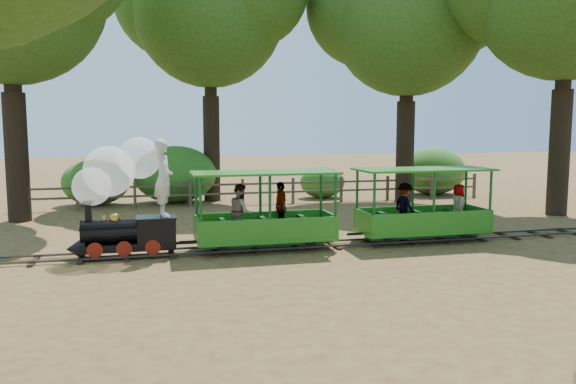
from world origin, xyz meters
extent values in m
plane|color=olive|center=(0.00, 0.00, 0.00)|extent=(90.00, 90.00, 0.00)
cube|color=#3F3D3A|center=(0.00, -0.30, 0.08)|extent=(22.00, 0.05, 0.05)
cube|color=#3F3D3A|center=(0.00, 0.30, 0.08)|extent=(22.00, 0.05, 0.05)
cube|color=#382314|center=(0.00, 0.00, 0.03)|extent=(0.12, 1.00, 0.05)
cube|color=#382314|center=(-5.00, 0.00, 0.03)|extent=(0.12, 1.00, 0.05)
cube|color=#382314|center=(5.00, 0.00, 0.03)|extent=(0.12, 1.00, 0.05)
cube|color=black|center=(-4.96, 0.00, 0.27)|extent=(2.11, 0.67, 0.17)
cylinder|color=black|center=(-5.29, 0.00, 0.63)|extent=(1.34, 0.54, 0.54)
cylinder|color=black|center=(-5.82, 0.00, 1.11)|extent=(0.15, 0.15, 0.42)
sphere|color=gold|center=(-5.25, 0.00, 0.92)|extent=(0.25, 0.25, 0.25)
cylinder|color=gold|center=(-5.49, 0.00, 0.93)|extent=(0.10, 0.10, 0.10)
cube|color=black|center=(-4.34, 0.00, 0.62)|extent=(0.86, 0.67, 0.53)
cube|color=black|center=(-4.34, 0.00, 0.91)|extent=(0.91, 0.73, 0.04)
cone|color=black|center=(-6.11, 0.00, 0.25)|extent=(0.43, 0.61, 0.61)
cylinder|color=gold|center=(-5.99, 0.00, 0.72)|extent=(0.10, 0.13, 0.13)
cylinder|color=maroon|center=(-5.68, -0.35, 0.27)|extent=(0.35, 0.06, 0.35)
cylinder|color=maroon|center=(-5.68, 0.35, 0.27)|extent=(0.35, 0.06, 0.35)
cylinder|color=maroon|center=(-5.05, -0.35, 0.27)|extent=(0.35, 0.06, 0.35)
cylinder|color=maroon|center=(-5.05, 0.35, 0.27)|extent=(0.35, 0.06, 0.35)
cylinder|color=maroon|center=(-4.43, -0.35, 0.27)|extent=(0.35, 0.06, 0.35)
cylinder|color=maroon|center=(-4.43, 0.35, 0.27)|extent=(0.35, 0.06, 0.35)
sphere|color=white|center=(-5.73, 0.05, 1.65)|extent=(0.86, 0.86, 0.86)
sphere|color=white|center=(-5.34, 0.10, 1.99)|extent=(1.15, 1.15, 1.15)
sphere|color=white|center=(-4.67, 0.15, 2.28)|extent=(0.96, 0.96, 0.96)
imported|color=silver|center=(-4.15, -0.06, 1.82)|extent=(0.52, 0.71, 1.78)
cube|color=#277B1A|center=(-1.76, 0.00, 0.32)|extent=(3.35, 1.28, 0.10)
cube|color=#124F1B|center=(-1.76, 0.00, 0.20)|extent=(3.02, 0.49, 0.14)
cube|color=#277B1A|center=(-1.76, -0.60, 0.61)|extent=(3.35, 0.06, 0.49)
cube|color=#277B1A|center=(-1.76, 0.60, 0.61)|extent=(3.35, 0.06, 0.49)
cube|color=#277B1A|center=(-1.76, 0.00, 1.90)|extent=(3.50, 1.43, 0.05)
cylinder|color=#124F1B|center=(-3.36, -0.58, 1.11)|extent=(0.07, 0.07, 1.58)
cylinder|color=#124F1B|center=(-3.36, 0.58, 1.11)|extent=(0.07, 0.07, 1.58)
cylinder|color=#124F1B|center=(-0.16, -0.58, 1.11)|extent=(0.07, 0.07, 1.58)
cylinder|color=#124F1B|center=(-0.16, 0.58, 1.11)|extent=(0.07, 0.07, 1.58)
cube|color=#124F1B|center=(-2.77, 0.00, 0.56)|extent=(0.12, 1.09, 0.39)
cube|color=#124F1B|center=(-1.76, 0.00, 0.56)|extent=(0.12, 1.09, 0.39)
cube|color=#124F1B|center=(-0.76, 0.00, 0.56)|extent=(0.12, 1.09, 0.39)
cylinder|color=black|center=(-2.84, -0.34, 0.24)|extent=(0.28, 0.06, 0.28)
cylinder|color=black|center=(-2.84, 0.34, 0.24)|extent=(0.28, 0.06, 0.28)
cylinder|color=black|center=(-0.69, -0.34, 0.24)|extent=(0.28, 0.06, 0.28)
cylinder|color=black|center=(-0.69, 0.34, 0.24)|extent=(0.28, 0.06, 0.28)
imported|color=gray|center=(-2.40, -0.26, 1.01)|extent=(0.49, 0.63, 1.30)
imported|color=gray|center=(-1.28, 0.38, 1.00)|extent=(0.33, 0.75, 1.26)
cube|color=#277B1A|center=(2.43, 0.00, 0.32)|extent=(3.35, 1.28, 0.10)
cube|color=#124F1B|center=(2.43, 0.00, 0.20)|extent=(3.02, 0.49, 0.14)
cube|color=#277B1A|center=(2.43, -0.60, 0.61)|extent=(3.35, 0.06, 0.49)
cube|color=#277B1A|center=(2.43, 0.60, 0.61)|extent=(3.35, 0.06, 0.49)
cube|color=#277B1A|center=(2.43, 0.00, 1.90)|extent=(3.50, 1.43, 0.05)
cylinder|color=#124F1B|center=(0.83, -0.58, 1.11)|extent=(0.07, 0.07, 1.58)
cylinder|color=#124F1B|center=(0.83, 0.58, 1.11)|extent=(0.07, 0.07, 1.58)
cylinder|color=#124F1B|center=(4.03, -0.58, 1.11)|extent=(0.07, 0.07, 1.58)
cylinder|color=#124F1B|center=(4.03, 0.58, 1.11)|extent=(0.07, 0.07, 1.58)
cube|color=#124F1B|center=(1.42, 0.00, 0.56)|extent=(0.12, 1.09, 0.39)
cube|color=#124F1B|center=(2.43, 0.00, 0.56)|extent=(0.12, 1.09, 0.39)
cube|color=#124F1B|center=(3.44, 0.00, 0.56)|extent=(0.12, 1.09, 0.39)
cylinder|color=black|center=(1.36, -0.34, 0.24)|extent=(0.28, 0.06, 0.28)
cylinder|color=black|center=(1.36, 0.34, 0.24)|extent=(0.28, 0.06, 0.28)
cylinder|color=black|center=(3.50, -0.34, 0.24)|extent=(0.28, 0.06, 0.28)
cylinder|color=black|center=(3.50, 0.34, 0.24)|extent=(0.28, 0.06, 0.28)
imported|color=gray|center=(1.96, 0.07, 0.96)|extent=(0.58, 0.83, 1.18)
imported|color=gray|center=(3.43, -0.06, 0.93)|extent=(0.56, 0.65, 1.13)
cylinder|color=#2D2116|center=(-8.50, 6.00, 2.02)|extent=(0.70, 0.70, 4.05)
cylinder|color=#2D2116|center=(-8.50, 6.00, 5.20)|extent=(0.52, 0.53, 2.31)
cylinder|color=#2D2116|center=(-2.00, 9.50, 2.10)|extent=(0.66, 0.66, 4.20)
cylinder|color=#2D2116|center=(-2.00, 9.50, 5.40)|extent=(0.50, 0.50, 2.40)
sphere|color=#274C17|center=(-2.00, 9.50, 7.48)|extent=(5.93, 5.93, 5.93)
sphere|color=#274C17|center=(-3.33, 10.54, 8.08)|extent=(4.74, 4.74, 4.74)
cylinder|color=#2D2116|center=(5.50, 7.50, 2.00)|extent=(0.72, 0.72, 3.99)
cylinder|color=#2D2116|center=(5.50, 7.50, 5.13)|extent=(0.54, 0.54, 2.28)
sphere|color=#274C17|center=(5.50, 7.50, 7.17)|extent=(6.00, 6.00, 6.00)
sphere|color=#274C17|center=(4.15, 8.55, 7.77)|extent=(4.80, 4.80, 4.80)
cylinder|color=#2D2116|center=(9.00, 3.00, 2.12)|extent=(0.68, 0.68, 4.23)
cylinder|color=#2D2116|center=(9.00, 3.00, 5.44)|extent=(0.51, 0.51, 2.42)
cube|color=brown|center=(-9.00, 8.00, 0.50)|extent=(0.10, 0.10, 1.00)
cube|color=brown|center=(-7.00, 8.00, 0.50)|extent=(0.10, 0.10, 1.00)
cube|color=brown|center=(-5.00, 8.00, 0.50)|extent=(0.10, 0.10, 1.00)
cube|color=brown|center=(-3.00, 8.00, 0.50)|extent=(0.10, 0.10, 1.00)
cube|color=brown|center=(-1.00, 8.00, 0.50)|extent=(0.10, 0.10, 1.00)
cube|color=brown|center=(1.00, 8.00, 0.50)|extent=(0.10, 0.10, 1.00)
cube|color=brown|center=(3.00, 8.00, 0.50)|extent=(0.10, 0.10, 1.00)
cube|color=brown|center=(5.00, 8.00, 0.50)|extent=(0.10, 0.10, 1.00)
cube|color=brown|center=(7.00, 8.00, 0.50)|extent=(0.10, 0.10, 1.00)
cube|color=brown|center=(9.00, 8.00, 0.50)|extent=(0.10, 0.10, 1.00)
cube|color=brown|center=(0.00, 8.00, 0.80)|extent=(18.00, 0.06, 0.08)
cube|color=brown|center=(0.00, 8.00, 0.45)|extent=(18.00, 0.06, 0.08)
ellipsoid|color=#2D6B1E|center=(-6.47, 9.30, 0.87)|extent=(2.52, 1.94, 1.75)
ellipsoid|color=#2D6B1E|center=(-3.47, 9.30, 1.12)|extent=(3.24, 2.50, 2.25)
ellipsoid|color=#2D6B1E|center=(2.62, 9.30, 0.66)|extent=(1.92, 1.48, 1.33)
ellipsoid|color=#2D6B1E|center=(7.75, 9.30, 1.03)|extent=(2.98, 2.29, 2.07)
camera|label=1|loc=(-4.45, -13.18, 2.99)|focal=35.00mm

